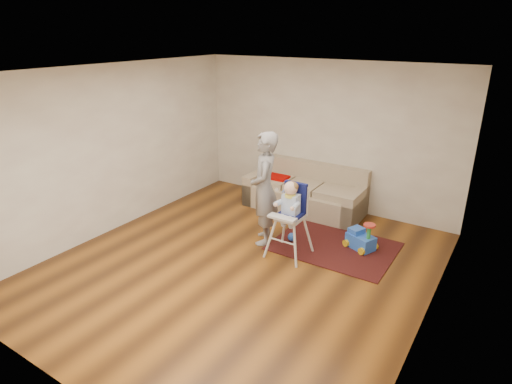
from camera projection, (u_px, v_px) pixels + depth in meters
The scene contains 9 objects.
ground at pixel (241, 265), 6.17m from camera, with size 5.50×5.50×0.00m, color #43260F.
room_envelope at pixel (261, 130), 5.91m from camera, with size 5.04×5.52×2.72m.
sofa at pixel (304, 188), 7.90m from camera, with size 2.20×0.92×0.85m.
side_table at pixel (265, 188), 8.48m from camera, with size 0.46×0.46×0.46m, color black, non-canonical shape.
area_rug at pixel (334, 246), 6.69m from camera, with size 1.82×1.37×0.01m, color black.
ride_on_toy at pixel (361, 234), 6.54m from camera, with size 0.42×0.30×0.46m, color blue, non-canonical shape.
toy_ball at pixel (292, 237), 6.81m from camera, with size 0.13×0.13×0.13m, color blue.
high_chair at pixel (290, 220), 6.25m from camera, with size 0.54×0.54×1.18m.
adult at pixel (264, 189), 6.56m from camera, with size 0.65×0.43×1.78m, color gray.
Camera 1 is at (3.10, -4.40, 3.19)m, focal length 30.00 mm.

